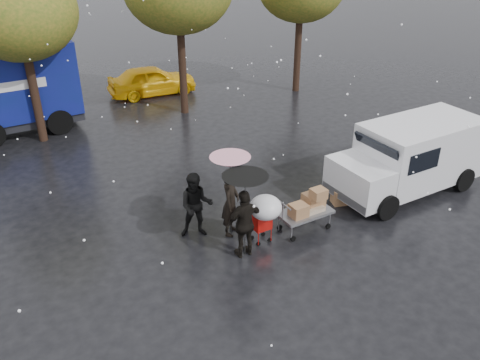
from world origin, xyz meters
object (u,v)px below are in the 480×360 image
vendor_cart (308,206)px  shopping_cart (265,210)px  person_pink (231,203)px  white_van (410,156)px  person_black (245,224)px  yellow_taxi (152,80)px

vendor_cart → shopping_cart: bearing=-179.6°
person_pink → white_van: 6.06m
white_van → person_black: bearing=-176.4°
person_pink → yellow_taxi: person_pink is taller
person_pink → white_van: white_van is taller
shopping_cart → yellow_taxi: size_ratio=0.36×
shopping_cart → white_van: bearing=2.6°
person_pink → person_black: 1.08m
person_pink → white_van: size_ratio=0.39×
person_black → yellow_taxi: size_ratio=0.46×
person_black → yellow_taxi: 13.51m
shopping_cart → white_van: (5.52, 0.25, 0.10)m
person_pink → vendor_cart: person_pink is taller
white_van → yellow_taxi: 13.28m
yellow_taxi → vendor_cart: bearing=-177.8°
vendor_cart → yellow_taxi: (0.69, 13.07, -0.02)m
person_black → vendor_cart: (2.10, 0.15, -0.21)m
white_van → shopping_cart: bearing=-177.4°
vendor_cart → shopping_cart: (-1.42, -0.01, 0.34)m
person_black → white_van: bearing=-174.7°
person_pink → yellow_taxi: bearing=33.1°
person_black → vendor_cart: person_black is taller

